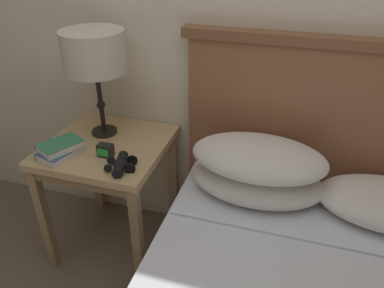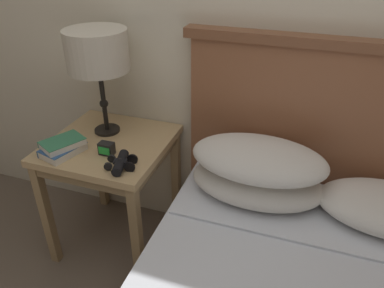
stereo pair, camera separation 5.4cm
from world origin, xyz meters
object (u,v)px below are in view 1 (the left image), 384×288
(table_lamp, at_px, (94,53))
(binoculars_pair, at_px, (121,164))
(alarm_clock, at_px, (105,150))
(nightstand, at_px, (108,158))
(book_stacked_on_top, at_px, (60,145))
(book_on_nightstand, at_px, (61,152))

(table_lamp, height_order, binoculars_pair, table_lamp)
(binoculars_pair, distance_m, alarm_clock, 0.14)
(binoculars_pair, bearing_deg, alarm_clock, 146.84)
(nightstand, xyz_separation_m, book_stacked_on_top, (-0.14, -0.16, 0.14))
(binoculars_pair, bearing_deg, book_on_nightstand, 177.48)
(table_lamp, bearing_deg, book_stacked_on_top, -108.08)
(book_on_nightstand, relative_size, book_stacked_on_top, 0.99)
(table_lamp, height_order, alarm_clock, table_lamp)
(nightstand, relative_size, table_lamp, 1.25)
(table_lamp, distance_m, alarm_clock, 0.45)
(book_stacked_on_top, height_order, alarm_clock, book_stacked_on_top)
(nightstand, bearing_deg, table_lamp, 122.80)
(book_on_nightstand, height_order, binoculars_pair, binoculars_pair)
(binoculars_pair, relative_size, alarm_clock, 2.36)
(book_stacked_on_top, relative_size, binoculars_pair, 1.35)
(table_lamp, xyz_separation_m, book_stacked_on_top, (-0.08, -0.26, -0.36))
(nightstand, relative_size, binoculars_pair, 3.98)
(nightstand, height_order, book_on_nightstand, book_on_nightstand)
(nightstand, height_order, alarm_clock, alarm_clock)
(table_lamp, distance_m, book_on_nightstand, 0.49)
(alarm_clock, bearing_deg, book_on_nightstand, -163.03)
(nightstand, xyz_separation_m, table_lamp, (-0.06, 0.09, 0.51))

